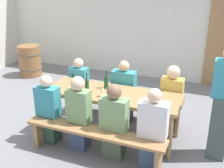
# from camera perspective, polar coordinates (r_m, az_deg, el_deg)

# --- Properties ---
(ground_plane) EXTENTS (24.00, 24.00, 0.00)m
(ground_plane) POSITION_cam_1_polar(r_m,az_deg,el_deg) (4.70, -0.00, -10.28)
(ground_plane) COLOR slate
(back_wall) EXTENTS (14.00, 0.20, 3.20)m
(back_wall) POSITION_cam_1_polar(r_m,az_deg,el_deg) (7.01, 9.81, 13.99)
(back_wall) COLOR silver
(back_wall) RESTS_ON ground
(tasting_table) EXTENTS (2.16, 0.75, 0.75)m
(tasting_table) POSITION_cam_1_polar(r_m,az_deg,el_deg) (4.38, -0.00, -2.79)
(tasting_table) COLOR #9E7247
(tasting_table) RESTS_ON ground
(bench_near) EXTENTS (2.06, 0.30, 0.45)m
(bench_near) POSITION_cam_1_polar(r_m,az_deg,el_deg) (3.98, -3.71, -10.61)
(bench_near) COLOR #9E7247
(bench_near) RESTS_ON ground
(bench_far) EXTENTS (2.06, 0.30, 0.45)m
(bench_far) POSITION_cam_1_polar(r_m,az_deg,el_deg) (5.09, 2.86, -3.13)
(bench_far) COLOR #9E7247
(bench_far) RESTS_ON ground
(wine_bottle_0) EXTENTS (0.07, 0.07, 0.35)m
(wine_bottle_0) POSITION_cam_1_polar(r_m,az_deg,el_deg) (4.28, -7.94, -0.60)
(wine_bottle_0) COLOR #143319
(wine_bottle_0) RESTS_ON tasting_table
(wine_bottle_1) EXTENTS (0.07, 0.07, 0.32)m
(wine_bottle_1) POSITION_cam_1_polar(r_m,az_deg,el_deg) (4.34, -5.19, -0.33)
(wine_bottle_1) COLOR #234C2D
(wine_bottle_1) RESTS_ON tasting_table
(wine_bottle_2) EXTENTS (0.08, 0.08, 0.30)m
(wine_bottle_2) POSITION_cam_1_polar(r_m,az_deg,el_deg) (4.50, -1.19, 0.49)
(wine_bottle_2) COLOR #194723
(wine_bottle_2) RESTS_ON tasting_table
(wine_glass_0) EXTENTS (0.07, 0.07, 0.18)m
(wine_glass_0) POSITION_cam_1_polar(r_m,az_deg,el_deg) (4.17, -2.05, -1.01)
(wine_glass_0) COLOR silver
(wine_glass_0) RESTS_ON tasting_table
(wine_glass_1) EXTENTS (0.08, 0.08, 0.15)m
(wine_glass_1) POSITION_cam_1_polar(r_m,az_deg,el_deg) (4.44, -5.55, 0.11)
(wine_glass_1) COLOR silver
(wine_glass_1) RESTS_ON tasting_table
(seated_guest_near_0) EXTENTS (0.36, 0.24, 1.10)m
(seated_guest_near_0) POSITION_cam_1_polar(r_m,az_deg,el_deg) (4.40, -12.93, -5.40)
(seated_guest_near_0) COLOR #2C4A3A
(seated_guest_near_0) RESTS_ON ground
(seated_guest_near_1) EXTENTS (0.34, 0.24, 1.16)m
(seated_guest_near_1) POSITION_cam_1_polar(r_m,az_deg,el_deg) (4.13, -6.79, -6.30)
(seated_guest_near_1) COLOR #374667
(seated_guest_near_1) RESTS_ON ground
(seated_guest_near_2) EXTENTS (0.39, 0.24, 1.12)m
(seated_guest_near_2) POSITION_cam_1_polar(r_m,az_deg,el_deg) (3.93, 0.44, -8.07)
(seated_guest_near_2) COLOR #4A5340
(seated_guest_near_2) RESTS_ON ground
(seated_guest_near_3) EXTENTS (0.39, 0.24, 1.15)m
(seated_guest_near_3) POSITION_cam_1_polar(r_m,az_deg,el_deg) (3.78, 8.38, -9.46)
(seated_guest_near_3) COLOR #3E5672
(seated_guest_near_3) RESTS_ON ground
(seated_guest_far_0) EXTENTS (0.32, 0.24, 1.08)m
(seated_guest_far_0) POSITION_cam_1_polar(r_m,az_deg,el_deg) (5.23, -6.70, -0.70)
(seated_guest_far_0) COLOR #35546F
(seated_guest_far_0) RESTS_ON ground
(seated_guest_far_1) EXTENTS (0.41, 0.24, 1.13)m
(seated_guest_far_1) POSITION_cam_1_polar(r_m,az_deg,el_deg) (4.89, 2.40, -1.98)
(seated_guest_far_1) COLOR #2D2A42
(seated_guest_far_1) RESTS_ON ground
(seated_guest_far_2) EXTENTS (0.36, 0.24, 1.14)m
(seated_guest_far_2) POSITION_cam_1_polar(r_m,az_deg,el_deg) (4.69, 12.10, -3.19)
(seated_guest_far_2) COLOR #393B5A
(seated_guest_far_2) RESTS_ON ground
(standing_host) EXTENTS (0.34, 0.24, 1.64)m
(standing_host) POSITION_cam_1_polar(r_m,az_deg,el_deg) (4.08, 21.72, -4.39)
(standing_host) COLOR #404D4B
(standing_host) RESTS_ON ground
(wine_barrel) EXTENTS (0.60, 0.60, 0.80)m
(wine_barrel) POSITION_cam_1_polar(r_m,az_deg,el_deg) (7.57, -16.58, 4.63)
(wine_barrel) COLOR olive
(wine_barrel) RESTS_ON ground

